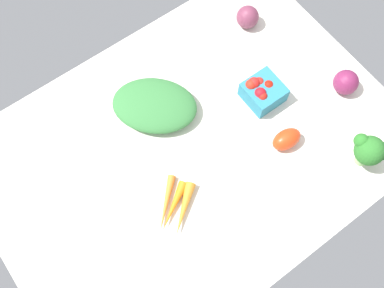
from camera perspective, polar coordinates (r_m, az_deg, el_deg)
name	(u,v)px	position (r cm, az deg, el deg)	size (l,w,h in cm)	color
tablecloth	(192,149)	(117.71, 0.00, -0.56)	(104.00, 76.00, 2.00)	silver
red_onion_center	(248,17)	(134.30, 6.91, 15.39)	(6.37, 6.37, 6.37)	#78344D
leafy_greens_clump	(155,105)	(119.19, -4.67, 4.80)	(22.04, 15.86, 5.35)	#387C3D
red_onion_near_basket	(346,82)	(127.91, 18.56, 7.28)	(6.65, 6.65, 6.65)	#7B234D
carrot_bunch	(176,207)	(110.62, -2.00, -7.77)	(14.33, 14.33, 2.70)	orange
berry_basket	(262,91)	(121.53, 8.70, 6.48)	(9.37, 9.37, 6.62)	teal
roma_tomato	(287,139)	(117.34, 11.65, 0.58)	(7.82, 4.96, 4.96)	red
broccoli_head	(369,150)	(117.13, 21.16, -0.69)	(7.79, 8.58, 10.55)	#97C77C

